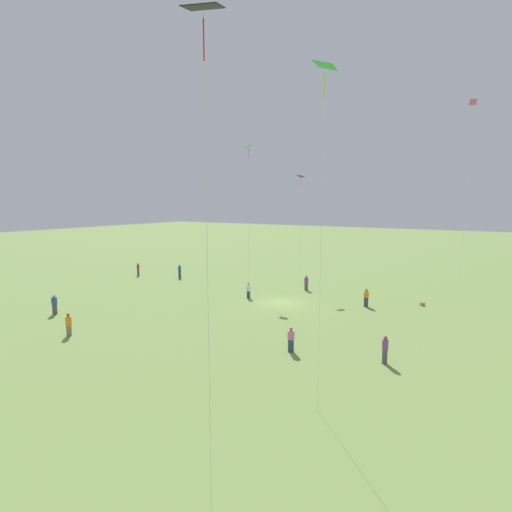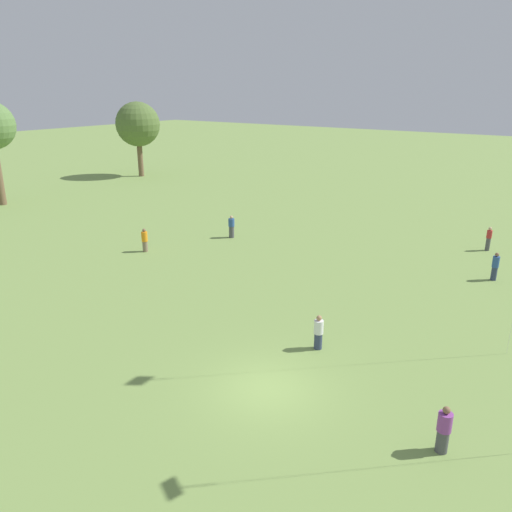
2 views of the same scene
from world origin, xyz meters
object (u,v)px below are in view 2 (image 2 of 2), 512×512
object	(u,v)px
person_4	(318,332)
person_7	(489,239)
person_2	(495,267)
person_8	(231,227)
person_5	(145,240)
person_1	(444,430)

from	to	relation	value
person_4	person_7	bearing A→B (deg)	-161.37
person_2	person_8	distance (m)	18.57
person_2	person_5	bearing A→B (deg)	24.73
person_5	person_7	size ratio (longest dim) A/B	0.98
person_1	person_7	xyz separation A→B (m)	(23.05, 3.25, 0.05)
person_7	person_5	bearing A→B (deg)	135.08
person_1	person_7	distance (m)	23.27
person_4	person_8	distance (m)	17.95
person_2	person_7	size ratio (longest dim) A/B	1.01
person_5	person_7	world-z (taller)	person_7
person_1	person_8	bearing A→B (deg)	-15.77
person_2	person_4	xyz separation A→B (m)	(-13.48, 4.69, -0.07)
person_1	person_8	xyz separation A→B (m)	(15.13, 20.17, 0.03)
person_1	person_5	xyz separation A→B (m)	(8.85, 23.05, 0.01)
person_1	person_7	world-z (taller)	person_7
person_7	person_1	bearing A→B (deg)	-162.54
person_4	person_5	bearing A→B (deg)	-79.64
person_2	person_7	distance (m)	6.16
person_1	person_7	size ratio (longest dim) A/B	0.97
person_2	person_5	xyz separation A→B (m)	(-8.23, 21.34, -0.04)
person_2	person_7	xyz separation A→B (m)	(5.96, 1.54, 0.00)
person_7	person_8	bearing A→B (deg)	124.53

